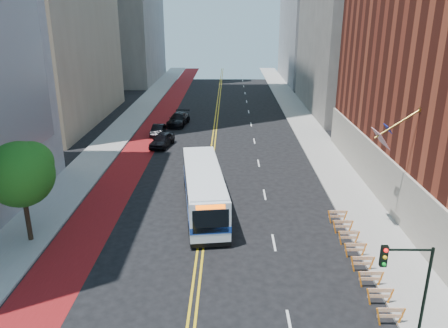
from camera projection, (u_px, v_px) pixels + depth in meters
ground at (194, 298)px, 23.17m from camera, size 160.00×160.00×0.00m
sidewalk_left at (112, 140)px, 51.60m from camera, size 4.00×140.00×0.15m
sidewalk_right at (315, 141)px, 51.34m from camera, size 4.00×140.00×0.15m
bus_lane_paint at (145, 141)px, 51.58m from camera, size 3.60×140.00×0.01m
center_line_inner at (212, 141)px, 51.50m from camera, size 0.14×140.00×0.01m
center_line_outer at (215, 141)px, 51.49m from camera, size 0.14×140.00×0.01m
lane_dashes at (251, 124)px, 58.99m from camera, size 0.14×98.20×0.01m
construction_barriers at (359, 255)px, 26.08m from camera, size 1.42×10.91×1.00m
street_tree at (21, 172)px, 27.38m from camera, size 4.20×4.20×6.70m
traffic_signal at (407, 278)px, 18.53m from camera, size 2.21×0.34×5.07m
transit_bus at (204, 188)px, 33.09m from camera, size 4.19×12.33×3.32m
car_a at (162, 140)px, 49.01m from camera, size 2.74×4.87×1.56m
car_b at (158, 130)px, 53.72m from camera, size 1.52×3.91×1.27m
car_c at (178, 119)px, 58.38m from camera, size 2.99×5.80×1.61m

